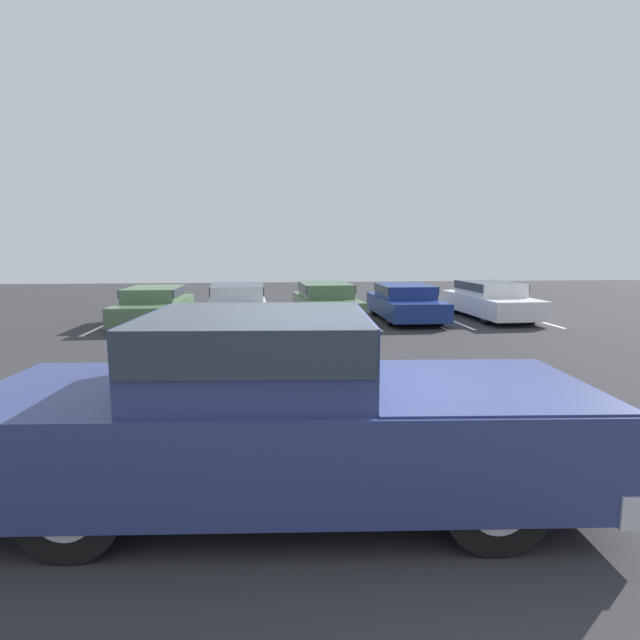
# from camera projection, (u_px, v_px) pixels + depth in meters

# --- Properties ---
(ground_plane) EXTENTS (60.00, 60.00, 0.00)m
(ground_plane) POSITION_uv_depth(u_px,v_px,m) (363.00, 493.00, 5.03)
(ground_plane) COLOR #2D2D30
(stall_stripe_a) EXTENTS (0.12, 4.41, 0.01)m
(stall_stripe_a) POSITION_uv_depth(u_px,v_px,m) (107.00, 324.00, 15.94)
(stall_stripe_a) COLOR white
(stall_stripe_a) RESTS_ON ground_plane
(stall_stripe_b) EXTENTS (0.12, 4.41, 0.01)m
(stall_stripe_b) POSITION_uv_depth(u_px,v_px,m) (196.00, 323.00, 16.20)
(stall_stripe_b) COLOR white
(stall_stripe_b) RESTS_ON ground_plane
(stall_stripe_c) EXTENTS (0.12, 4.41, 0.01)m
(stall_stripe_c) POSITION_uv_depth(u_px,v_px,m) (283.00, 322.00, 16.47)
(stall_stripe_c) COLOR white
(stall_stripe_c) RESTS_ON ground_plane
(stall_stripe_d) EXTENTS (0.12, 4.41, 0.01)m
(stall_stripe_d) POSITION_uv_depth(u_px,v_px,m) (368.00, 320.00, 16.73)
(stall_stripe_d) COLOR white
(stall_stripe_d) RESTS_ON ground_plane
(stall_stripe_e) EXTENTS (0.12, 4.41, 0.01)m
(stall_stripe_e) POSITION_uv_depth(u_px,v_px,m) (449.00, 319.00, 16.99)
(stall_stripe_e) COLOR white
(stall_stripe_e) RESTS_ON ground_plane
(stall_stripe_f) EXTENTS (0.12, 4.41, 0.01)m
(stall_stripe_f) POSITION_uv_depth(u_px,v_px,m) (528.00, 318.00, 17.26)
(stall_stripe_f) COLOR white
(stall_stripe_f) RESTS_ON ground_plane
(pickup_truck) EXTENTS (5.79, 2.38, 1.85)m
(pickup_truck) POSITION_uv_depth(u_px,v_px,m) (289.00, 410.00, 4.75)
(pickup_truck) COLOR navy
(pickup_truck) RESTS_ON ground_plane
(parked_sedan_a) EXTENTS (1.83, 4.41, 1.17)m
(parked_sedan_a) POSITION_uv_depth(u_px,v_px,m) (155.00, 304.00, 16.10)
(parked_sedan_a) COLOR #4C6B47
(parked_sedan_a) RESTS_ON ground_plane
(parked_sedan_b) EXTENTS (2.05, 4.61, 1.24)m
(parked_sedan_b) POSITION_uv_depth(u_px,v_px,m) (238.00, 302.00, 16.30)
(parked_sedan_b) COLOR #B7BABF
(parked_sedan_b) RESTS_ON ground_plane
(parked_sedan_c) EXTENTS (2.03, 4.40, 1.25)m
(parked_sedan_c) POSITION_uv_depth(u_px,v_px,m) (326.00, 301.00, 16.67)
(parked_sedan_c) COLOR #4C6B47
(parked_sedan_c) RESTS_ON ground_plane
(parked_sedan_d) EXTENTS (1.82, 4.33, 1.19)m
(parked_sedan_d) POSITION_uv_depth(u_px,v_px,m) (405.00, 301.00, 16.86)
(parked_sedan_d) COLOR navy
(parked_sedan_d) RESTS_ON ground_plane
(parked_sedan_e) EXTENTS (1.91, 4.63, 1.25)m
(parked_sedan_e) POSITION_uv_depth(u_px,v_px,m) (490.00, 299.00, 17.29)
(parked_sedan_e) COLOR silver
(parked_sedan_e) RESTS_ON ground_plane
(wheel_stop_curb) EXTENTS (1.95, 0.20, 0.14)m
(wheel_stop_curb) POSITION_uv_depth(u_px,v_px,m) (381.00, 309.00, 19.36)
(wheel_stop_curb) COLOR #B7B2A8
(wheel_stop_curb) RESTS_ON ground_plane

